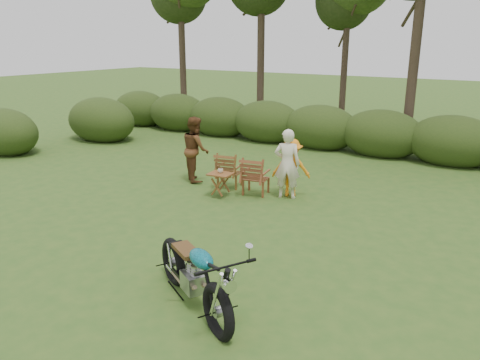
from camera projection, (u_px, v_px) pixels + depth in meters
The scene contains 10 objects.
ground at pixel (208, 272), 7.14m from camera, with size 80.00×80.00×0.00m, color #2D521B.
tree_line at pixel (416, 25), 13.65m from camera, with size 22.52×11.62×8.14m.
motorcycle at pixel (194, 304), 6.28m from camera, with size 2.07×0.79×1.18m, color #0D9FB4, non-canonical shape.
lawn_chair_right at pixel (256, 194), 10.75m from camera, with size 0.60×0.60×0.87m, color brown, non-canonical shape.
lawn_chair_left at pixel (230, 187), 11.27m from camera, with size 0.58×0.58×0.85m, color brown, non-canonical shape.
side_table at pixel (221, 185), 10.48m from camera, with size 0.53×0.45×0.55m, color brown, non-canonical shape.
cup at pixel (220, 171), 10.43m from camera, with size 0.12×0.12×0.09m, color beige.
adult_a at pixel (286, 198), 10.49m from camera, with size 0.57×0.37×1.56m, color #EFE2C4.
adult_b at pixel (196, 180), 11.80m from camera, with size 0.78×0.61×1.61m, color #563218.
child at pixel (290, 195), 10.64m from camera, with size 0.85×0.49×1.31m, color orange.
Camera 1 is at (3.86, -5.16, 3.41)m, focal length 35.00 mm.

